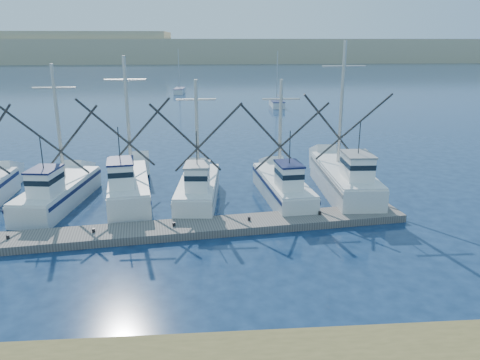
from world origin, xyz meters
name	(u,v)px	position (x,y,z in m)	size (l,w,h in m)	color
ground	(329,289)	(0.00, 0.00, 0.00)	(500.00, 500.00, 0.00)	#0C1E38
floating_dock	(115,234)	(-9.55, 5.81, 0.21)	(31.34, 2.09, 0.42)	slate
dune_ridge	(212,50)	(0.00, 210.00, 5.00)	(360.00, 60.00, 10.00)	tan
trawler_fleet	(132,189)	(-9.35, 10.99, 0.98)	(30.57, 9.32, 9.65)	silver
sailboat_near	(277,103)	(6.13, 53.30, 0.50)	(1.87, 5.36, 8.10)	silver
sailboat_far	(179,91)	(-9.27, 72.65, 0.51)	(2.07, 4.83, 8.10)	silver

